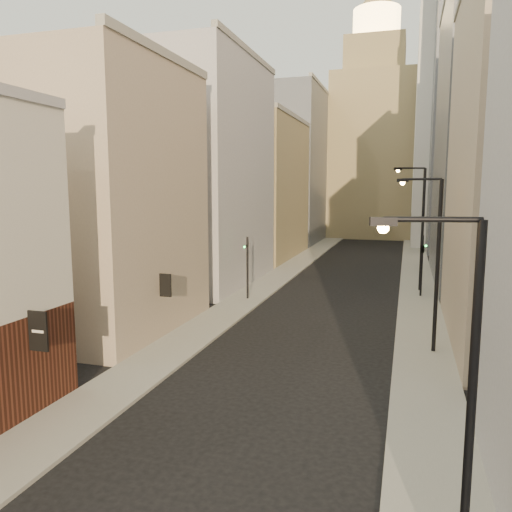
{
  "coord_description": "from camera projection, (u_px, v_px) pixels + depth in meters",
  "views": [
    {
      "loc": [
        5.4,
        -0.52,
        8.79
      ],
      "look_at": [
        -1.82,
        23.27,
        5.36
      ],
      "focal_mm": 35.0,
      "sensor_mm": 36.0,
      "label": 1
    }
  ],
  "objects": [
    {
      "name": "sidewalk_left",
      "position": [
        297.0,
        264.0,
        57.24
      ],
      "size": [
        3.0,
        140.0,
        0.15
      ],
      "primitive_type": "cube",
      "color": "gray",
      "rests_on": "ground"
    },
    {
      "name": "sidewalk_right",
      "position": [
        416.0,
        269.0,
        53.5
      ],
      "size": [
        3.0,
        140.0,
        0.15
      ],
      "primitive_type": "cube",
      "color": "gray",
      "rests_on": "ground"
    },
    {
      "name": "left_bldg_beige",
      "position": [
        109.0,
        200.0,
        30.25
      ],
      "size": [
        8.0,
        12.0,
        16.0
      ],
      "primitive_type": "cube",
      "color": "tan",
      "rests_on": "ground"
    },
    {
      "name": "left_bldg_grey",
      "position": [
        209.0,
        174.0,
        45.14
      ],
      "size": [
        8.0,
        16.0,
        20.0
      ],
      "primitive_type": "cube",
      "color": "#A3A2A8",
      "rests_on": "ground"
    },
    {
      "name": "left_bldg_tan",
      "position": [
        263.0,
        190.0,
        62.41
      ],
      "size": [
        8.0,
        18.0,
        17.0
      ],
      "primitive_type": "cube",
      "color": "#96855E",
      "rests_on": "ground"
    },
    {
      "name": "left_bldg_wingrid",
      "position": [
        297.0,
        167.0,
        80.89
      ],
      "size": [
        8.0,
        20.0,
        24.0
      ],
      "primitive_type": "cube",
      "color": "gray",
      "rests_on": "ground"
    },
    {
      "name": "right_bldg_wingrid",
      "position": [
        486.0,
        141.0,
        45.41
      ],
      "size": [
        8.0,
        20.0,
        26.0
      ],
      "primitive_type": "cube",
      "color": "gray",
      "rests_on": "ground"
    },
    {
      "name": "highrise",
      "position": [
        509.0,
        63.0,
        68.49
      ],
      "size": [
        21.0,
        23.0,
        51.2
      ],
      "color": "gray",
      "rests_on": "ground"
    },
    {
      "name": "clock_tower",
      "position": [
        373.0,
        137.0,
        88.33
      ],
      "size": [
        14.0,
        14.0,
        44.9
      ],
      "color": "#96855E",
      "rests_on": "ground"
    },
    {
      "name": "white_tower",
      "position": [
        445.0,
        119.0,
        71.76
      ],
      "size": [
        8.0,
        8.0,
        41.5
      ],
      "color": "silver",
      "rests_on": "ground"
    },
    {
      "name": "streetlamp_near",
      "position": [
        461.0,
        397.0,
        9.76
      ],
      "size": [
        2.14,
        0.62,
        8.25
      ],
      "rotation": [
        0.0,
        0.0,
        0.21
      ],
      "color": "black",
      "rests_on": "ground"
    },
    {
      "name": "streetlamp_mid",
      "position": [
        433.0,
        255.0,
        25.99
      ],
      "size": [
        2.33,
        1.01,
        9.27
      ],
      "rotation": [
        0.0,
        0.0,
        -0.35
      ],
      "color": "black",
      "rests_on": "ground"
    },
    {
      "name": "streetlamp_far",
      "position": [
        420.0,
        222.0,
        41.46
      ],
      "size": [
        2.58,
        1.22,
        10.41
      ],
      "rotation": [
        0.0,
        0.0,
        0.39
      ],
      "color": "black",
      "rests_on": "ground"
    },
    {
      "name": "traffic_light_left",
      "position": [
        247.0,
        257.0,
        38.66
      ],
      "size": [
        0.55,
        0.44,
        5.0
      ],
      "rotation": [
        0.0,
        0.0,
        2.93
      ],
      "color": "black",
      "rests_on": "ground"
    },
    {
      "name": "traffic_light_right",
      "position": [
        422.0,
        252.0,
        39.54
      ],
      "size": [
        0.59,
        0.52,
        5.0
      ],
      "rotation": [
        0.0,
        0.0,
        3.14
      ],
      "color": "black",
      "rests_on": "ground"
    }
  ]
}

